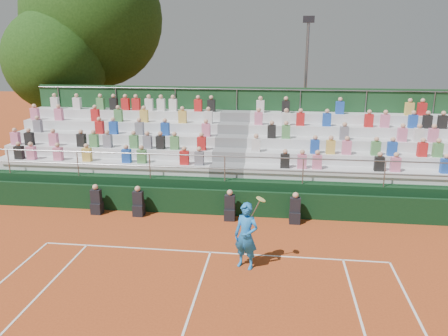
# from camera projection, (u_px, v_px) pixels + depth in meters

# --- Properties ---
(ground) EXTENTS (90.00, 90.00, 0.00)m
(ground) POSITION_uv_depth(u_px,v_px,m) (210.00, 252.00, 13.83)
(ground) COLOR #AE471D
(ground) RESTS_ON ground
(courtside_wall) EXTENTS (20.00, 0.15, 1.00)m
(courtside_wall) POSITION_uv_depth(u_px,v_px,m) (223.00, 203.00, 16.75)
(courtside_wall) COLOR black
(courtside_wall) RESTS_ON ground
(line_officials) EXTENTS (8.01, 0.40, 1.19)m
(line_officials) POSITION_uv_depth(u_px,v_px,m) (188.00, 206.00, 16.48)
(line_officials) COLOR black
(line_officials) RESTS_ON ground
(grandstand) EXTENTS (20.00, 5.20, 4.40)m
(grandstand) POSITION_uv_depth(u_px,v_px,m) (232.00, 166.00, 19.68)
(grandstand) COLOR black
(grandstand) RESTS_ON ground
(tennis_player) EXTENTS (0.96, 0.72, 2.22)m
(tennis_player) POSITION_uv_depth(u_px,v_px,m) (246.00, 236.00, 12.66)
(tennis_player) COLOR blue
(tennis_player) RESTS_ON ground
(tree_west) EXTENTS (5.81, 5.81, 8.40)m
(tree_west) POSITION_uv_depth(u_px,v_px,m) (56.00, 60.00, 24.71)
(tree_west) COLOR #3B2815
(tree_west) RESTS_ON ground
(tree_east) EXTENTS (8.24, 8.24, 12.00)m
(tree_east) POSITION_uv_depth(u_px,v_px,m) (93.00, 18.00, 26.17)
(tree_east) COLOR #3B2815
(tree_east) RESTS_ON ground
(floodlight_mast) EXTENTS (0.60, 0.25, 7.81)m
(floodlight_mast) POSITION_uv_depth(u_px,v_px,m) (306.00, 78.00, 24.03)
(floodlight_mast) COLOR gray
(floodlight_mast) RESTS_ON ground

